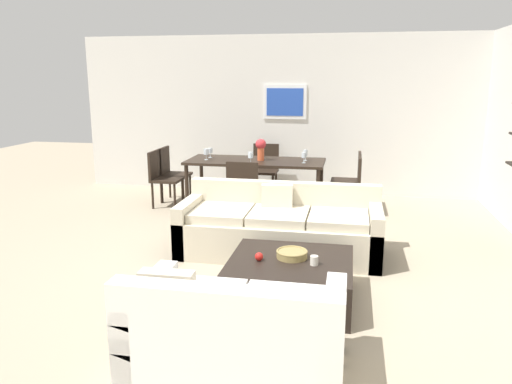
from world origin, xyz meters
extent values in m
plane|color=tan|center=(0.00, 0.00, 0.00)|extent=(18.00, 18.00, 0.00)
cube|color=silver|center=(0.30, 3.53, 1.35)|extent=(8.40, 0.06, 2.70)
cube|color=white|center=(-0.25, 3.48, 1.58)|extent=(0.74, 0.02, 0.58)
cube|color=#264CB2|center=(-0.25, 3.47, 1.58)|extent=(0.63, 0.01, 0.46)
cube|color=beige|center=(0.13, 0.30, 0.21)|extent=(2.27, 0.90, 0.42)
cube|color=beige|center=(0.13, 0.67, 0.60)|extent=(2.27, 0.16, 0.36)
cube|color=beige|center=(-0.94, 0.30, 0.30)|extent=(0.14, 0.90, 0.60)
cube|color=beige|center=(1.19, 0.30, 0.30)|extent=(0.14, 0.90, 0.60)
cube|color=beige|center=(-0.54, 0.26, 0.47)|extent=(0.64, 0.70, 0.10)
cube|color=beige|center=(0.13, 0.26, 0.47)|extent=(0.64, 0.70, 0.10)
cube|color=beige|center=(0.79, 0.26, 0.47)|extent=(0.64, 0.70, 0.10)
cube|color=beige|center=(0.07, 0.49, 0.60)|extent=(0.37, 0.16, 0.36)
cube|color=white|center=(0.18, -2.06, 0.21)|extent=(1.44, 0.90, 0.42)
cube|color=white|center=(0.18, -2.43, 0.60)|extent=(1.44, 0.16, 0.36)
cube|color=white|center=(0.83, -2.06, 0.30)|extent=(0.14, 0.90, 0.60)
cube|color=white|center=(-0.46, -2.06, 0.30)|extent=(0.14, 0.90, 0.60)
cube|color=white|center=(0.47, -2.02, 0.47)|extent=(0.56, 0.70, 0.10)
cube|color=white|center=(-0.10, -2.02, 0.47)|extent=(0.56, 0.70, 0.10)
cube|color=beige|center=(-0.24, -2.25, 0.60)|extent=(0.36, 0.13, 0.36)
cube|color=black|center=(0.40, -0.87, 0.19)|extent=(1.11, 1.07, 0.38)
cylinder|color=#99844C|center=(0.40, -0.79, 0.41)|extent=(0.28, 0.28, 0.06)
torus|color=#99844C|center=(0.40, -0.79, 0.44)|extent=(0.29, 0.29, 0.02)
cylinder|color=silver|center=(0.62, -0.93, 0.42)|extent=(0.07, 0.07, 0.08)
sphere|color=red|center=(0.12, -0.92, 0.42)|extent=(0.08, 0.08, 0.08)
cube|color=black|center=(-0.54, 2.33, 0.73)|extent=(2.10, 0.88, 0.04)
cylinder|color=black|center=(-1.53, 1.95, 0.35)|extent=(0.06, 0.06, 0.71)
cylinder|color=black|center=(0.45, 1.95, 0.35)|extent=(0.06, 0.06, 0.71)
cylinder|color=black|center=(-1.53, 2.70, 0.35)|extent=(0.06, 0.06, 0.71)
cylinder|color=black|center=(0.45, 2.70, 0.35)|extent=(0.06, 0.06, 0.71)
cube|color=black|center=(0.83, 2.52, 0.43)|extent=(0.44, 0.44, 0.04)
cube|color=black|center=(1.03, 2.52, 0.67)|extent=(0.04, 0.44, 0.43)
cylinder|color=black|center=(0.65, 2.70, 0.21)|extent=(0.04, 0.04, 0.41)
cylinder|color=black|center=(0.65, 2.34, 0.21)|extent=(0.04, 0.04, 0.41)
cylinder|color=black|center=(1.01, 2.70, 0.21)|extent=(0.04, 0.04, 0.41)
cylinder|color=black|center=(1.01, 2.34, 0.21)|extent=(0.04, 0.04, 0.41)
cube|color=black|center=(-0.54, 3.08, 0.43)|extent=(0.44, 0.44, 0.04)
cube|color=black|center=(-0.54, 3.28, 0.67)|extent=(0.44, 0.04, 0.43)
cylinder|color=black|center=(-0.72, 2.90, 0.21)|extent=(0.04, 0.04, 0.41)
cylinder|color=black|center=(-0.36, 2.90, 0.21)|extent=(0.04, 0.04, 0.41)
cylinder|color=black|center=(-0.72, 3.26, 0.21)|extent=(0.04, 0.04, 0.41)
cylinder|color=black|center=(-0.36, 3.26, 0.21)|extent=(0.04, 0.04, 0.41)
cube|color=black|center=(-0.54, 1.57, 0.43)|extent=(0.44, 0.44, 0.04)
cube|color=black|center=(-0.54, 1.37, 0.67)|extent=(0.44, 0.04, 0.43)
cylinder|color=black|center=(-0.36, 1.75, 0.21)|extent=(0.04, 0.04, 0.41)
cylinder|color=black|center=(-0.72, 1.75, 0.21)|extent=(0.04, 0.04, 0.41)
cylinder|color=black|center=(-0.36, 1.39, 0.21)|extent=(0.04, 0.04, 0.41)
cylinder|color=black|center=(-0.72, 1.39, 0.21)|extent=(0.04, 0.04, 0.41)
cube|color=black|center=(0.83, 2.13, 0.43)|extent=(0.44, 0.44, 0.04)
cube|color=black|center=(1.03, 2.13, 0.67)|extent=(0.04, 0.44, 0.43)
cylinder|color=black|center=(0.65, 2.31, 0.21)|extent=(0.04, 0.04, 0.41)
cylinder|color=black|center=(0.65, 1.95, 0.21)|extent=(0.04, 0.04, 0.41)
cylinder|color=black|center=(1.01, 2.31, 0.21)|extent=(0.04, 0.04, 0.41)
cylinder|color=black|center=(1.01, 1.95, 0.21)|extent=(0.04, 0.04, 0.41)
cube|color=black|center=(-1.91, 2.13, 0.43)|extent=(0.44, 0.44, 0.04)
cube|color=black|center=(-2.11, 2.13, 0.67)|extent=(0.04, 0.44, 0.43)
cylinder|color=black|center=(-1.73, 1.95, 0.21)|extent=(0.04, 0.04, 0.41)
cylinder|color=black|center=(-1.73, 2.31, 0.21)|extent=(0.04, 0.04, 0.41)
cylinder|color=black|center=(-2.09, 1.95, 0.21)|extent=(0.04, 0.04, 0.41)
cylinder|color=black|center=(-2.09, 2.31, 0.21)|extent=(0.04, 0.04, 0.41)
cube|color=black|center=(-1.91, 2.52, 0.43)|extent=(0.44, 0.44, 0.04)
cube|color=black|center=(-2.11, 2.52, 0.67)|extent=(0.04, 0.44, 0.43)
cylinder|color=black|center=(-1.73, 2.34, 0.21)|extent=(0.04, 0.04, 0.41)
cylinder|color=black|center=(-1.73, 2.70, 0.21)|extent=(0.04, 0.04, 0.41)
cylinder|color=black|center=(-2.09, 2.34, 0.21)|extent=(0.04, 0.04, 0.41)
cylinder|color=black|center=(-2.09, 2.70, 0.21)|extent=(0.04, 0.04, 0.41)
cylinder|color=silver|center=(-1.29, 2.43, 0.75)|extent=(0.06, 0.06, 0.01)
cylinder|color=silver|center=(-1.29, 2.43, 0.79)|extent=(0.01, 0.01, 0.07)
cylinder|color=silver|center=(-1.29, 2.43, 0.87)|extent=(0.08, 0.08, 0.07)
cylinder|color=silver|center=(0.21, 2.43, 0.75)|extent=(0.06, 0.06, 0.01)
cylinder|color=silver|center=(0.21, 2.43, 0.79)|extent=(0.01, 0.01, 0.07)
cylinder|color=silver|center=(0.21, 2.43, 0.87)|extent=(0.06, 0.06, 0.09)
cylinder|color=silver|center=(-0.54, 2.70, 0.75)|extent=(0.06, 0.06, 0.01)
cylinder|color=silver|center=(-0.54, 2.70, 0.79)|extent=(0.01, 0.01, 0.07)
cylinder|color=silver|center=(-0.54, 2.70, 0.87)|extent=(0.06, 0.06, 0.09)
cylinder|color=silver|center=(-0.54, 1.95, 0.75)|extent=(0.06, 0.06, 0.01)
cylinder|color=silver|center=(-0.54, 1.95, 0.80)|extent=(0.01, 0.01, 0.09)
cylinder|color=silver|center=(-0.54, 1.95, 0.89)|extent=(0.08, 0.08, 0.09)
cylinder|color=silver|center=(-1.29, 2.22, 0.75)|extent=(0.06, 0.06, 0.01)
cylinder|color=silver|center=(-1.29, 2.22, 0.79)|extent=(0.01, 0.01, 0.08)
cylinder|color=silver|center=(-1.29, 2.22, 0.88)|extent=(0.08, 0.08, 0.09)
cylinder|color=silver|center=(0.21, 2.22, 0.75)|extent=(0.06, 0.06, 0.01)
cylinder|color=silver|center=(0.21, 2.22, 0.79)|extent=(0.01, 0.01, 0.07)
cylinder|color=silver|center=(0.21, 2.22, 0.87)|extent=(0.07, 0.07, 0.08)
cylinder|color=#D85933|center=(-0.46, 2.33, 0.84)|extent=(0.10, 0.10, 0.19)
sphere|color=red|center=(-0.46, 2.33, 1.00)|extent=(0.16, 0.16, 0.16)
camera|label=1|loc=(0.89, -5.06, 1.99)|focal=34.83mm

